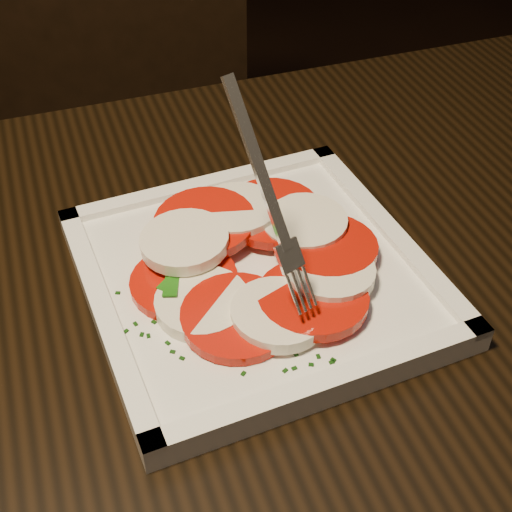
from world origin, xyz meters
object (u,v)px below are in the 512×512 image
Objects in this scene: plate at (256,278)px; fork at (258,189)px; chair at (121,131)px; table at (319,442)px.

fork reaches higher than plate.
chair is at bearing 71.05° from fork.
chair is 0.65m from plate.
plate is at bearing 99.51° from table.
chair reaches higher than fork.
fork is at bearing 108.45° from table.
plate is 0.10m from fork.
chair is 0.71m from fork.
fork is at bearing -110.70° from plate.
plate is at bearing 54.74° from fork.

